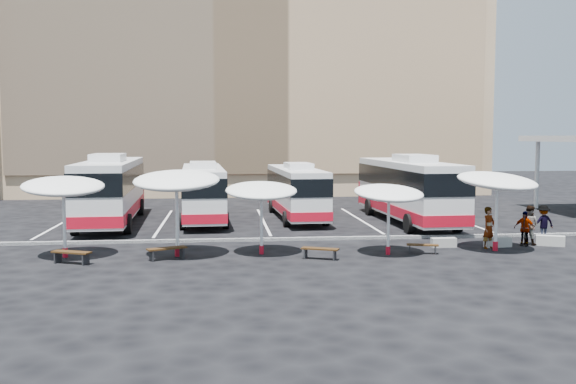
{
  "coord_description": "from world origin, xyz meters",
  "views": [
    {
      "loc": [
        -2.49,
        -30.79,
        5.17
      ],
      "look_at": [
        1.0,
        3.0,
        2.2
      ],
      "focal_mm": 40.0,
      "sensor_mm": 36.0,
      "label": 1
    }
  ],
  "objects": [
    {
      "name": "sunshade_4",
      "position": [
        9.79,
        -3.25,
        3.14
      ],
      "size": [
        4.64,
        4.66,
        3.7
      ],
      "rotation": [
        0.0,
        0.0,
        0.4
      ],
      "color": "silver",
      "rests_on": "ground"
    },
    {
      "name": "bay_lines",
      "position": [
        0.0,
        8.0,
        0.01
      ],
      "size": [
        24.15,
        12.0,
        0.01
      ],
      "color": "white",
      "rests_on": "ground"
    },
    {
      "name": "passenger_3",
      "position": [
        13.46,
        -0.51,
        0.87
      ],
      "size": [
        1.18,
        0.76,
        1.73
      ],
      "primitive_type": "imported",
      "rotation": [
        0.0,
        0.0,
        3.24
      ],
      "color": "black",
      "rests_on": "ground"
    },
    {
      "name": "conc_bench_1",
      "position": [
        10.3,
        -2.34,
        0.23
      ],
      "size": [
        1.29,
        0.56,
        0.47
      ],
      "primitive_type": "cube",
      "rotation": [
        0.0,
        0.0,
        0.11
      ],
      "color": "gray",
      "rests_on": "ground"
    },
    {
      "name": "sunshade_3",
      "position": [
        4.71,
        -3.68,
        2.69
      ],
      "size": [
        3.51,
        3.54,
        3.16
      ],
      "rotation": [
        0.0,
        0.0,
        0.18
      ],
      "color": "silver",
      "rests_on": "ground"
    },
    {
      "name": "passenger_1",
      "position": [
        12.09,
        -1.85,
        0.94
      ],
      "size": [
        1.12,
        1.16,
        1.88
      ],
      "primitive_type": "imported",
      "rotation": [
        0.0,
        0.0,
        2.24
      ],
      "color": "black",
      "rests_on": "ground"
    },
    {
      "name": "conc_bench_2",
      "position": [
        12.92,
        -2.25,
        0.24
      ],
      "size": [
        1.34,
        0.92,
        0.48
      ],
      "primitive_type": "cube",
      "rotation": [
        0.0,
        0.0,
        -0.43
      ],
      "color": "gray",
      "rests_on": "ground"
    },
    {
      "name": "sunshade_1",
      "position": [
        -4.42,
        -3.17,
        3.27
      ],
      "size": [
        4.04,
        4.09,
        3.84
      ],
      "rotation": [
        0.0,
        0.0,
        -0.11
      ],
      "color": "silver",
      "rests_on": "ground"
    },
    {
      "name": "curb_divider",
      "position": [
        0.0,
        0.5,
        0.07
      ],
      "size": [
        34.0,
        0.25,
        0.15
      ],
      "primitive_type": "cube",
      "color": "black",
      "rests_on": "ground"
    },
    {
      "name": "wood_bench_3",
      "position": [
        6.27,
        -3.66,
        0.32
      ],
      "size": [
        1.43,
        0.73,
        0.42
      ],
      "rotation": [
        0.0,
        0.0,
        -0.27
      ],
      "color": "black",
      "rests_on": "ground"
    },
    {
      "name": "passenger_0",
      "position": [
        9.72,
        -2.65,
        0.96
      ],
      "size": [
        0.84,
        0.77,
        1.92
      ],
      "primitive_type": "imported",
      "rotation": [
        0.0,
        0.0,
        0.57
      ],
      "color": "black",
      "rests_on": "ground"
    },
    {
      "name": "bus_1",
      "position": [
        -3.67,
        8.63,
        1.86
      ],
      "size": [
        3.06,
        11.58,
        3.65
      ],
      "rotation": [
        0.0,
        0.0,
        0.05
      ],
      "color": "silver",
      "rests_on": "ground"
    },
    {
      "name": "wood_bench_1",
      "position": [
        -4.82,
        -3.86,
        0.39
      ],
      "size": [
        1.7,
        1.1,
        0.51
      ],
      "rotation": [
        0.0,
        0.0,
        0.43
      ],
      "color": "black",
      "rests_on": "ground"
    },
    {
      "name": "bus_3",
      "position": [
        8.57,
        6.49,
        2.1
      ],
      "size": [
        3.38,
        13.02,
        4.1
      ],
      "rotation": [
        0.0,
        0.0,
        0.04
      ],
      "color": "silver",
      "rests_on": "ground"
    },
    {
      "name": "sandstone_building",
      "position": [
        0.0,
        31.87,
        12.63
      ],
      "size": [
        42.0,
        18.25,
        29.6
      ],
      "color": "tan",
      "rests_on": "ground"
    },
    {
      "name": "ground",
      "position": [
        0.0,
        0.0,
        0.0
      ],
      "size": [
        120.0,
        120.0,
        0.0
      ],
      "primitive_type": "plane",
      "color": "black",
      "rests_on": "ground"
    },
    {
      "name": "sunshade_0",
      "position": [
        -9.19,
        -2.91,
        3.04
      ],
      "size": [
        4.26,
        4.29,
        3.58
      ],
      "rotation": [
        0.0,
        0.0,
        0.29
      ],
      "color": "silver",
      "rests_on": "ground"
    },
    {
      "name": "bus_0",
      "position": [
        -9.0,
        7.75,
        2.13
      ],
      "size": [
        3.46,
        13.21,
        4.16
      ],
      "rotation": [
        0.0,
        0.0,
        0.04
      ],
      "color": "silver",
      "rests_on": "ground"
    },
    {
      "name": "sunshade_2",
      "position": [
        -0.79,
        -3.0,
        2.79
      ],
      "size": [
        3.27,
        3.31,
        3.28
      ],
      "rotation": [
        0.0,
        0.0,
        0.04
      ],
      "color": "silver",
      "rests_on": "ground"
    },
    {
      "name": "wood_bench_0",
      "position": [
        -8.59,
        -4.38,
        0.39
      ],
      "size": [
        1.71,
        1.09,
        0.51
      ],
      "rotation": [
        0.0,
        0.0,
        -0.42
      ],
      "color": "black",
      "rests_on": "ground"
    },
    {
      "name": "wood_bench_2",
      "position": [
        1.58,
        -4.48,
        0.37
      ],
      "size": [
        1.61,
        1.0,
        0.48
      ],
      "rotation": [
        0.0,
        0.0,
        -0.4
      ],
      "color": "black",
      "rests_on": "ground"
    },
    {
      "name": "bus_2",
      "position": [
        2.13,
        9.01,
        1.81
      ],
      "size": [
        2.94,
        11.23,
        3.54
      ],
      "rotation": [
        0.0,
        0.0,
        0.04
      ],
      "color": "silver",
      "rests_on": "ground"
    },
    {
      "name": "passenger_2",
      "position": [
        11.69,
        -2.14,
        0.82
      ],
      "size": [
        0.99,
        0.94,
        1.65
      ],
      "primitive_type": "imported",
      "rotation": [
        0.0,
        0.0,
        -0.72
      ],
      "color": "black",
      "rests_on": "ground"
    },
    {
      "name": "conc_bench_0",
      "position": [
        7.77,
        -2.13,
        0.22
      ],
      "size": [
        1.17,
        0.42,
        0.43
      ],
      "primitive_type": "cube",
      "rotation": [
        0.0,
        0.0,
        0.03
      ],
      "color": "gray",
      "rests_on": "ground"
    }
  ]
}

